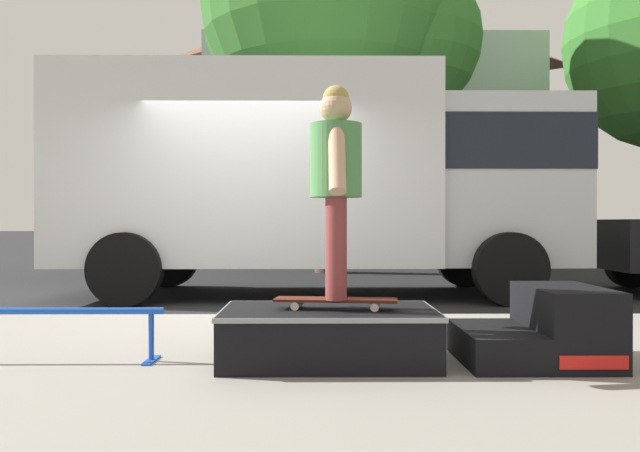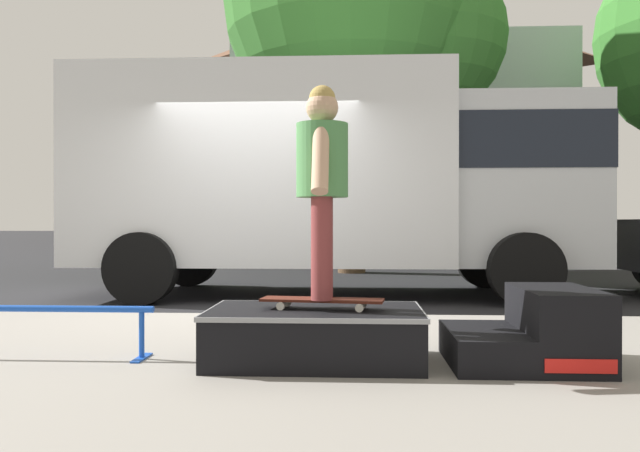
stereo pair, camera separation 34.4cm
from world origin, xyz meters
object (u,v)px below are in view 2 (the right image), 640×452
at_px(kicker_ramp, 534,333).
at_px(skater_kid, 322,173).
at_px(skateboard, 322,300).
at_px(street_tree_main, 367,14).
at_px(box_truck, 335,174).
at_px(skate_box, 315,333).
at_px(grind_rail, 42,318).

relative_size(kicker_ramp, skater_kid, 0.67).
xyz_separation_m(skateboard, street_tree_main, (0.46, 8.91, 4.72)).
xyz_separation_m(skater_kid, box_truck, (-0.07, 4.88, 0.37)).
relative_size(skate_box, skateboard, 1.71).
bearing_deg(grind_rail, skater_kid, -1.87).
distance_m(kicker_ramp, box_truck, 5.24).
height_order(skate_box, skater_kid, skater_kid).
bearing_deg(skate_box, grind_rail, 178.86).
bearing_deg(kicker_ramp, skateboard, -178.96).
bearing_deg(kicker_ramp, grind_rail, 179.35).
bearing_deg(street_tree_main, skateboard, -92.94).
bearing_deg(grind_rail, skateboard, -1.87).
bearing_deg(skater_kid, street_tree_main, 87.06).
distance_m(skate_box, box_truck, 5.05).
bearing_deg(skate_box, street_tree_main, 86.76).
bearing_deg(skateboard, skate_box, 151.35).
xyz_separation_m(grind_rail, box_truck, (1.80, 4.82, 1.32)).
height_order(skateboard, skater_kid, skater_kid).
height_order(grind_rail, street_tree_main, street_tree_main).
height_order(skate_box, box_truck, box_truck).
height_order(kicker_ramp, street_tree_main, street_tree_main).
height_order(grind_rail, skater_kid, skater_kid).
height_order(grind_rail, box_truck, box_truck).
bearing_deg(skateboard, kicker_ramp, 1.04).
bearing_deg(kicker_ramp, skater_kid, -178.96).
relative_size(box_truck, street_tree_main, 0.87).
relative_size(skater_kid, box_truck, 0.20).
bearing_deg(grind_rail, street_tree_main, 75.30).
height_order(skateboard, box_truck, box_truck).
xyz_separation_m(skateboard, box_truck, (-0.07, 4.88, 1.18)).
distance_m(skater_kid, street_tree_main, 9.74).
xyz_separation_m(kicker_ramp, skater_kid, (-1.34, -0.02, 1.01)).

